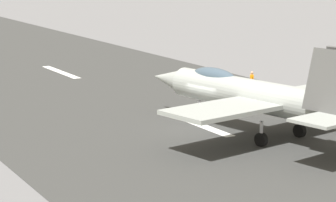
{
  "coord_description": "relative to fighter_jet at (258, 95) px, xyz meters",
  "views": [
    {
      "loc": [
        -36.74,
        22.75,
        10.11
      ],
      "look_at": [
        -1.78,
        3.4,
        2.2
      ],
      "focal_mm": 77.8,
      "sensor_mm": 36.0,
      "label": 1
    }
  ],
  "objects": [
    {
      "name": "runway_strip",
      "position": [
        3.57,
        1.48,
        -2.38
      ],
      "size": [
        240.0,
        26.0,
        0.02
      ],
      "color": "#353634",
      "rests_on": "ground"
    },
    {
      "name": "crew_person",
      "position": [
        11.2,
        -7.57,
        -1.56
      ],
      "size": [
        0.59,
        0.48,
        1.66
      ],
      "color": "#1E2338",
      "rests_on": "ground"
    },
    {
      "name": "fighter_jet",
      "position": [
        0.0,
        0.0,
        0.0
      ],
      "size": [
        17.84,
        14.11,
        5.59
      ],
      "color": "#979C97",
      "rests_on": "ground"
    },
    {
      "name": "ground_plane",
      "position": [
        3.58,
        1.48,
        -2.39
      ],
      "size": [
        400.0,
        400.0,
        0.0
      ],
      "primitive_type": "plane",
      "color": "slate"
    }
  ]
}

